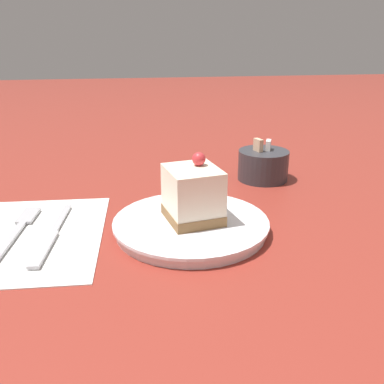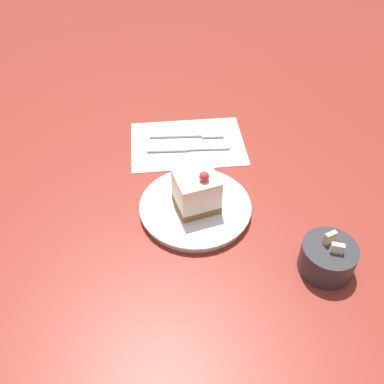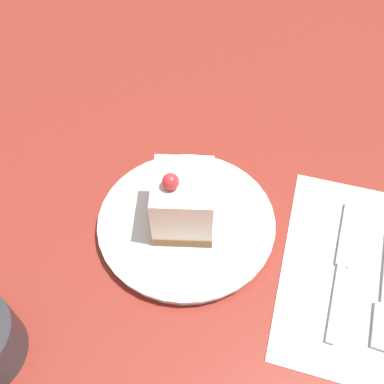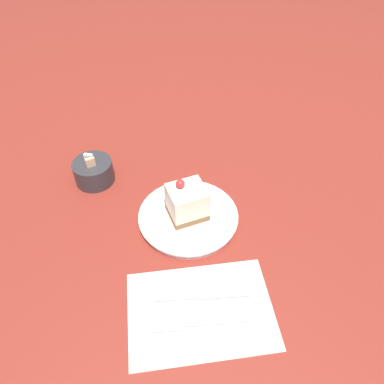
{
  "view_description": "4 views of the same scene",
  "coord_description": "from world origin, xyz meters",
  "px_view_note": "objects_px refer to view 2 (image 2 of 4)",
  "views": [
    {
      "loc": [
        -0.07,
        -0.49,
        0.25
      ],
      "look_at": [
        0.01,
        0.02,
        0.06
      ],
      "focal_mm": 40.0,
      "sensor_mm": 36.0,
      "label": 1
    },
    {
      "loc": [
        0.55,
        -0.07,
        0.59
      ],
      "look_at": [
        0.0,
        0.02,
        0.05
      ],
      "focal_mm": 40.0,
      "sensor_mm": 36.0,
      "label": 2
    },
    {
      "loc": [
        -0.07,
        0.3,
        0.43
      ],
      "look_at": [
        0.0,
        0.01,
        0.06
      ],
      "focal_mm": 40.0,
      "sensor_mm": 36.0,
      "label": 3
    },
    {
      "loc": [
        -0.5,
        0.11,
        0.6
      ],
      "look_at": [
        0.03,
        0.01,
        0.06
      ],
      "focal_mm": 35.0,
      "sensor_mm": 36.0,
      "label": 4
    }
  ],
  "objects_px": {
    "cake_slice": "(197,192)",
    "sugar_bowl": "(327,258)",
    "fork": "(193,135)",
    "plate": "(195,207)",
    "knife": "(181,149)"
  },
  "relations": [
    {
      "from": "cake_slice",
      "to": "sugar_bowl",
      "type": "relative_size",
      "value": 1.0
    },
    {
      "from": "fork",
      "to": "sugar_bowl",
      "type": "xyz_separation_m",
      "value": [
        0.39,
        0.16,
        0.02
      ]
    },
    {
      "from": "plate",
      "to": "fork",
      "type": "height_order",
      "value": "plate"
    },
    {
      "from": "cake_slice",
      "to": "fork",
      "type": "distance_m",
      "value": 0.24
    },
    {
      "from": "cake_slice",
      "to": "knife",
      "type": "relative_size",
      "value": 0.49
    },
    {
      "from": "knife",
      "to": "fork",
      "type": "bearing_deg",
      "value": 148.78
    },
    {
      "from": "fork",
      "to": "sugar_bowl",
      "type": "height_order",
      "value": "sugar_bowl"
    },
    {
      "from": "plate",
      "to": "sugar_bowl",
      "type": "height_order",
      "value": "sugar_bowl"
    },
    {
      "from": "plate",
      "to": "fork",
      "type": "distance_m",
      "value": 0.23
    },
    {
      "from": "plate",
      "to": "knife",
      "type": "relative_size",
      "value": 1.15
    },
    {
      "from": "plate",
      "to": "fork",
      "type": "relative_size",
      "value": 1.24
    },
    {
      "from": "plate",
      "to": "knife",
      "type": "xyz_separation_m",
      "value": [
        -0.18,
        -0.0,
        -0.0
      ]
    },
    {
      "from": "fork",
      "to": "knife",
      "type": "xyz_separation_m",
      "value": [
        0.05,
        -0.03,
        0.0
      ]
    },
    {
      "from": "plate",
      "to": "cake_slice",
      "type": "distance_m",
      "value": 0.04
    },
    {
      "from": "sugar_bowl",
      "to": "plate",
      "type": "bearing_deg",
      "value": -129.82
    }
  ]
}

